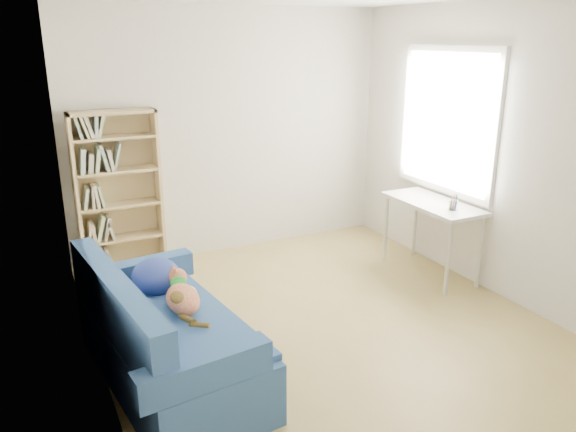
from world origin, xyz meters
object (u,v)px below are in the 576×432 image
at_px(sofa, 164,337).
at_px(pen_cup, 454,204).
at_px(bookshelf, 119,200).
at_px(desk, 432,210).

relative_size(sofa, pen_cup, 11.59).
relative_size(bookshelf, desk, 1.54).
xyz_separation_m(sofa, desk, (2.85, 0.65, 0.34)).
relative_size(sofa, bookshelf, 1.10).
height_order(sofa, pen_cup, pen_cup).
bearing_deg(bookshelf, pen_cup, -32.06).
distance_m(bookshelf, pen_cup, 3.22).
distance_m(sofa, pen_cup, 2.91).
bearing_deg(desk, bookshelf, 152.54).
bearing_deg(desk, sofa, -167.21).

